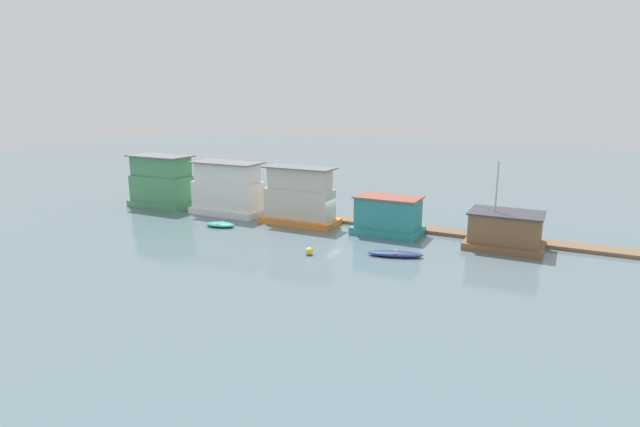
{
  "coord_description": "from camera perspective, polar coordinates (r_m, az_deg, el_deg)",
  "views": [
    {
      "loc": [
        19.58,
        -39.61,
        11.47
      ],
      "look_at": [
        0.0,
        -1.0,
        1.4
      ],
      "focal_mm": 28.0,
      "sensor_mm": 36.0,
      "label": 1
    }
  ],
  "objects": [
    {
      "name": "houseboat_teal",
      "position": [
        43.1,
        7.78,
        -0.3
      ],
      "size": [
        5.79,
        3.6,
        3.3
      ],
      "color": "teal",
      "rests_on": "ground_plane"
    },
    {
      "name": "dinghy_teal",
      "position": [
        46.27,
        -11.31,
        -1.24
      ],
      "size": [
        2.92,
        1.83,
        0.43
      ],
      "color": "teal",
      "rests_on": "ground_plane"
    },
    {
      "name": "dock_walkway",
      "position": [
        47.82,
        1.91,
        -0.61
      ],
      "size": [
        51.0,
        1.98,
        0.3
      ],
      "primitive_type": "cube",
      "color": "brown",
      "rests_on": "ground_plane"
    },
    {
      "name": "houseboat_brown",
      "position": [
        41.34,
        20.4,
        -1.88
      ],
      "size": [
        5.83,
        4.15,
        6.77
      ],
      "color": "brown",
      "rests_on": "ground_plane"
    },
    {
      "name": "mooring_post_far_left",
      "position": [
        45.32,
        5.04,
        -0.8
      ],
      "size": [
        0.3,
        0.3,
        1.25
      ],
      "primitive_type": "cylinder",
      "color": "brown",
      "rests_on": "ground_plane"
    },
    {
      "name": "ground_plane",
      "position": [
        45.65,
        0.57,
        -1.46
      ],
      "size": [
        200.0,
        200.0,
        0.0
      ],
      "primitive_type": "plane",
      "color": "slate"
    },
    {
      "name": "houseboat_green",
      "position": [
        55.99,
        -17.62,
        3.36
      ],
      "size": [
        7.02,
        3.64,
        5.54
      ],
      "color": "#4C9360",
      "rests_on": "ground_plane"
    },
    {
      "name": "mooring_post_near_left",
      "position": [
        57.0,
        -15.9,
        1.75
      ],
      "size": [
        0.3,
        0.3,
        1.51
      ],
      "primitive_type": "cylinder",
      "color": "brown",
      "rests_on": "ground_plane"
    },
    {
      "name": "dinghy_navy",
      "position": [
        37.38,
        8.62,
        -4.58
      ],
      "size": [
        4.22,
        2.26,
        0.43
      ],
      "color": "navy",
      "rests_on": "ground_plane"
    },
    {
      "name": "mooring_post_centre",
      "position": [
        51.53,
        -8.69,
        0.91
      ],
      "size": [
        0.22,
        0.22,
        1.46
      ],
      "primitive_type": "cylinder",
      "color": "brown",
      "rests_on": "ground_plane"
    },
    {
      "name": "houseboat_white",
      "position": [
        50.91,
        -10.5,
        2.65
      ],
      "size": [
        7.43,
        3.58,
        5.27
      ],
      "color": "white",
      "rests_on": "ground_plane"
    },
    {
      "name": "buoy_yellow",
      "position": [
        37.38,
        -1.24,
        -4.32
      ],
      "size": [
        0.57,
        0.57,
        0.57
      ],
      "primitive_type": "sphere",
      "color": "yellow",
      "rests_on": "ground_plane"
    },
    {
      "name": "houseboat_orange",
      "position": [
        46.16,
        -2.36,
        1.7
      ],
      "size": [
        7.3,
        3.2,
        5.31
      ],
      "color": "orange",
      "rests_on": "ground_plane"
    }
  ]
}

